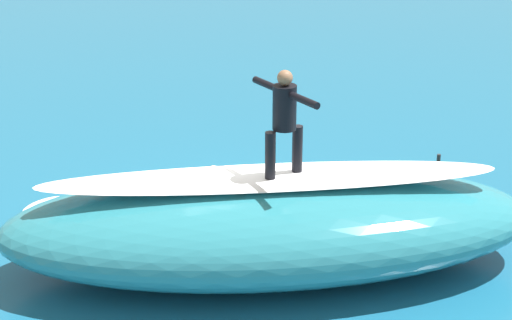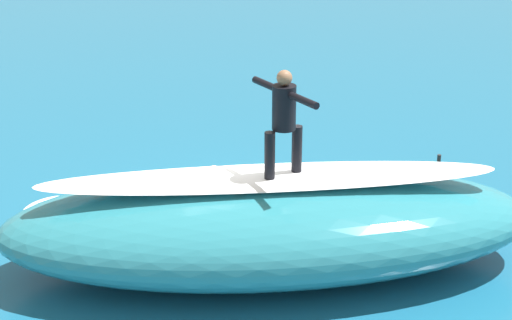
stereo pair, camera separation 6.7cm
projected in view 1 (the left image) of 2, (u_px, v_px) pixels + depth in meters
ground_plane at (230, 227)px, 14.24m from camera, size 120.00×120.00×0.00m
wave_crest at (270, 225)px, 12.65m from camera, size 8.86×5.34×1.51m
wave_foam_lip at (270, 178)px, 12.36m from camera, size 7.10×3.01×0.08m
surfboard_riding at (284, 177)px, 12.38m from camera, size 2.12×0.85×0.07m
surfer_riding at (284, 115)px, 12.01m from camera, size 0.65×1.55×1.65m
surfboard_paddling at (234, 190)px, 15.63m from camera, size 1.56×2.28×0.09m
surfer_paddling at (239, 183)px, 15.49m from camera, size 1.04×1.64×0.32m
buoy_marker at (435, 196)px, 14.64m from camera, size 0.67×0.67×1.15m
foam_patch_mid at (48, 207)px, 14.87m from camera, size 1.23×1.08×0.13m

